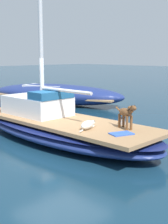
# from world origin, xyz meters

# --- Properties ---
(ground_plane) EXTENTS (120.00, 120.00, 0.00)m
(ground_plane) POSITION_xyz_m (0.00, 0.00, 0.00)
(ground_plane) COLOR #143347
(sailboat_main) EXTENTS (2.61, 7.27, 0.66)m
(sailboat_main) POSITION_xyz_m (0.00, 0.00, 0.34)
(sailboat_main) COLOR navy
(sailboat_main) RESTS_ON ground
(mast_main) EXTENTS (0.14, 2.27, 6.69)m
(mast_main) POSITION_xyz_m (-0.01, 0.74, 3.65)
(mast_main) COLOR silver
(mast_main) RESTS_ON sailboat_main
(cabin_house) EXTENTS (1.43, 2.24, 0.84)m
(cabin_house) POSITION_xyz_m (-0.02, 1.12, 1.01)
(cabin_house) COLOR silver
(cabin_house) RESTS_ON sailboat_main
(dog_white) EXTENTS (0.92, 0.46, 0.22)m
(dog_white) POSITION_xyz_m (-0.33, -1.47, 0.77)
(dog_white) COLOR silver
(dog_white) RESTS_ON sailboat_main
(dog_brown) EXTENTS (0.40, 0.91, 0.70)m
(dog_brown) POSITION_xyz_m (0.36, -2.22, 1.08)
(dog_brown) COLOR brown
(dog_brown) RESTS_ON sailboat_main
(deck_winch) EXTENTS (0.16, 0.16, 0.21)m
(deck_winch) POSITION_xyz_m (0.74, -1.81, 0.76)
(deck_winch) COLOR #B7B7BC
(deck_winch) RESTS_ON sailboat_main
(deck_towel) EXTENTS (0.65, 0.53, 0.03)m
(deck_towel) POSITION_xyz_m (-0.17, -2.49, 0.68)
(deck_towel) COLOR blue
(deck_towel) RESTS_ON sailboat_main
(moored_boat_starboard_side) EXTENTS (4.63, 8.01, 7.49)m
(moored_boat_starboard_side) POSITION_xyz_m (4.54, 5.70, 0.57)
(moored_boat_starboard_side) COLOR navy
(moored_boat_starboard_side) RESTS_ON ground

